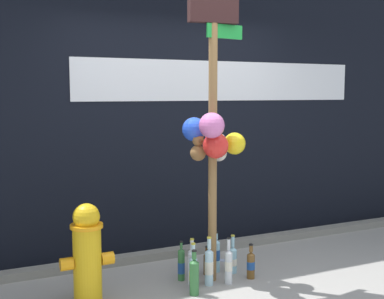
{
  "coord_description": "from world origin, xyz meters",
  "views": [
    {
      "loc": [
        -2.08,
        -3.42,
        1.68
      ],
      "look_at": [
        -0.28,
        0.45,
        1.19
      ],
      "focal_mm": 46.78,
      "sensor_mm": 36.0,
      "label": 1
    }
  ],
  "objects_px": {
    "bottle_5": "(216,255)",
    "bottle_7": "(194,276)",
    "fire_hydrant": "(87,252)",
    "bottle_4": "(233,259)",
    "bottle_2": "(193,271)",
    "bottle_10": "(181,265)",
    "bottle_8": "(209,266)",
    "bottle_6": "(192,266)",
    "bottle_3": "(207,263)",
    "bottle_0": "(229,265)",
    "bottle_1": "(251,264)",
    "bottle_9": "(191,261)",
    "memorial_post": "(213,115)"
  },
  "relations": [
    {
      "from": "bottle_7",
      "to": "bottle_0",
      "type": "bearing_deg",
      "value": 14.24
    },
    {
      "from": "fire_hydrant",
      "to": "bottle_2",
      "type": "height_order",
      "value": "fire_hydrant"
    },
    {
      "from": "bottle_2",
      "to": "bottle_0",
      "type": "bearing_deg",
      "value": -5.92
    },
    {
      "from": "bottle_1",
      "to": "bottle_5",
      "type": "relative_size",
      "value": 0.83
    },
    {
      "from": "bottle_4",
      "to": "bottle_2",
      "type": "bearing_deg",
      "value": -159.36
    },
    {
      "from": "bottle_1",
      "to": "bottle_7",
      "type": "relative_size",
      "value": 0.83
    },
    {
      "from": "bottle_8",
      "to": "bottle_9",
      "type": "relative_size",
      "value": 1.33
    },
    {
      "from": "fire_hydrant",
      "to": "bottle_4",
      "type": "distance_m",
      "value": 1.41
    },
    {
      "from": "bottle_8",
      "to": "bottle_5",
      "type": "bearing_deg",
      "value": 52.14
    },
    {
      "from": "bottle_1",
      "to": "bottle_10",
      "type": "bearing_deg",
      "value": 159.3
    },
    {
      "from": "bottle_0",
      "to": "bottle_7",
      "type": "bearing_deg",
      "value": -165.76
    },
    {
      "from": "bottle_10",
      "to": "memorial_post",
      "type": "bearing_deg",
      "value": -29.18
    },
    {
      "from": "bottle_1",
      "to": "bottle_6",
      "type": "height_order",
      "value": "bottle_6"
    },
    {
      "from": "bottle_6",
      "to": "bottle_8",
      "type": "bearing_deg",
      "value": -32.85
    },
    {
      "from": "bottle_6",
      "to": "fire_hydrant",
      "type": "bearing_deg",
      "value": 178.88
    },
    {
      "from": "bottle_3",
      "to": "fire_hydrant",
      "type": "bearing_deg",
      "value": -173.13
    },
    {
      "from": "bottle_5",
      "to": "bottle_7",
      "type": "relative_size",
      "value": 1.0
    },
    {
      "from": "bottle_2",
      "to": "bottle_10",
      "type": "height_order",
      "value": "bottle_2"
    },
    {
      "from": "bottle_3",
      "to": "bottle_6",
      "type": "xyz_separation_m",
      "value": [
        -0.22,
        -0.16,
        0.06
      ]
    },
    {
      "from": "memorial_post",
      "to": "bottle_7",
      "type": "distance_m",
      "value": 1.37
    },
    {
      "from": "bottle_0",
      "to": "bottle_10",
      "type": "bearing_deg",
      "value": 144.05
    },
    {
      "from": "memorial_post",
      "to": "bottle_2",
      "type": "bearing_deg",
      "value": -159.56
    },
    {
      "from": "bottle_5",
      "to": "memorial_post",
      "type": "bearing_deg",
      "value": -126.33
    },
    {
      "from": "bottle_3",
      "to": "bottle_8",
      "type": "xyz_separation_m",
      "value": [
        -0.09,
        -0.24,
        0.06
      ]
    },
    {
      "from": "bottle_1",
      "to": "bottle_2",
      "type": "bearing_deg",
      "value": 179.31
    },
    {
      "from": "memorial_post",
      "to": "bottle_0",
      "type": "height_order",
      "value": "memorial_post"
    },
    {
      "from": "bottle_8",
      "to": "bottle_7",
      "type": "bearing_deg",
      "value": -146.04
    },
    {
      "from": "bottle_4",
      "to": "bottle_10",
      "type": "xyz_separation_m",
      "value": [
        -0.51,
        0.03,
        0.01
      ]
    },
    {
      "from": "bottle_7",
      "to": "bottle_3",
      "type": "bearing_deg",
      "value": 51.12
    },
    {
      "from": "bottle_7",
      "to": "bottle_9",
      "type": "distance_m",
      "value": 0.47
    },
    {
      "from": "bottle_4",
      "to": "memorial_post",
      "type": "bearing_deg",
      "value": -159.19
    },
    {
      "from": "bottle_7",
      "to": "bottle_10",
      "type": "xyz_separation_m",
      "value": [
        0.03,
        0.35,
        -0.02
      ]
    },
    {
      "from": "bottle_2",
      "to": "bottle_6",
      "type": "height_order",
      "value": "bottle_6"
    },
    {
      "from": "fire_hydrant",
      "to": "bottle_4",
      "type": "height_order",
      "value": "fire_hydrant"
    },
    {
      "from": "bottle_0",
      "to": "bottle_9",
      "type": "distance_m",
      "value": 0.4
    },
    {
      "from": "fire_hydrant",
      "to": "bottle_0",
      "type": "distance_m",
      "value": 1.25
    },
    {
      "from": "bottle_1",
      "to": "bottle_3",
      "type": "bearing_deg",
      "value": 141.57
    },
    {
      "from": "bottle_6",
      "to": "bottle_3",
      "type": "bearing_deg",
      "value": 35.05
    },
    {
      "from": "bottle_6",
      "to": "bottle_9",
      "type": "xyz_separation_m",
      "value": [
        0.09,
        0.21,
        -0.03
      ]
    },
    {
      "from": "bottle_1",
      "to": "bottle_5",
      "type": "height_order",
      "value": "bottle_5"
    },
    {
      "from": "bottle_2",
      "to": "bottle_10",
      "type": "xyz_separation_m",
      "value": [
        -0.02,
        0.22,
        -0.01
      ]
    },
    {
      "from": "bottle_5",
      "to": "bottle_6",
      "type": "xyz_separation_m",
      "value": [
        -0.34,
        -0.19,
        0.0
      ]
    },
    {
      "from": "bottle_4",
      "to": "bottle_6",
      "type": "relative_size",
      "value": 0.88
    },
    {
      "from": "memorial_post",
      "to": "bottle_0",
      "type": "relative_size",
      "value": 6.3
    },
    {
      "from": "bottle_0",
      "to": "bottle_4",
      "type": "relative_size",
      "value": 1.15
    },
    {
      "from": "bottle_1",
      "to": "bottle_4",
      "type": "height_order",
      "value": "bottle_4"
    },
    {
      "from": "bottle_0",
      "to": "memorial_post",
      "type": "bearing_deg",
      "value": 132.22
    },
    {
      "from": "bottle_5",
      "to": "bottle_7",
      "type": "bearing_deg",
      "value": -135.57
    },
    {
      "from": "bottle_2",
      "to": "bottle_5",
      "type": "xyz_separation_m",
      "value": [
        0.37,
        0.28,
        0.01
      ]
    },
    {
      "from": "fire_hydrant",
      "to": "bottle_7",
      "type": "xyz_separation_m",
      "value": [
        0.83,
        -0.24,
        -0.24
      ]
    }
  ]
}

